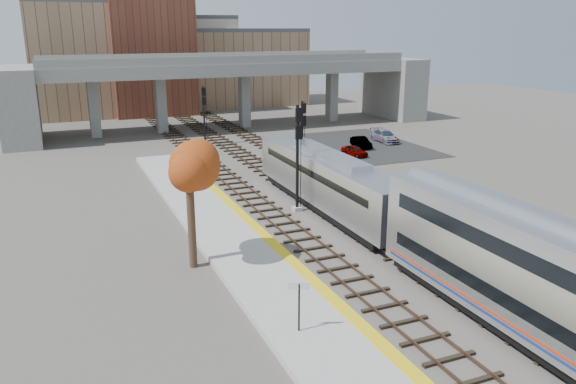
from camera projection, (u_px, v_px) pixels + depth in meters
name	position (u px, v px, depth m)	size (l,w,h in m)	color
ground	(379.00, 255.00, 32.87)	(160.00, 160.00, 0.00)	#47423D
platform	(263.00, 272.00, 30.11)	(4.50, 60.00, 0.35)	#9E9E99
yellow_strip	(295.00, 263.00, 30.77)	(0.70, 60.00, 0.01)	yellow
tracks	(305.00, 195.00, 44.24)	(10.70, 95.00, 0.25)	black
overpass	(229.00, 83.00, 72.82)	(54.00, 12.00, 9.50)	slate
buildings_far	(167.00, 59.00, 89.92)	(43.00, 21.00, 20.60)	#9F785C
parking_lot	(353.00, 146.00, 62.84)	(14.00, 18.00, 0.04)	black
locomotive	(328.00, 180.00, 40.23)	(3.02, 19.05, 4.10)	#A8AAB2
signal_mast_near	(298.00, 158.00, 39.56)	(0.60, 0.64, 7.66)	#9E9E99
signal_mast_mid	(302.00, 141.00, 48.54)	(0.60, 0.64, 6.77)	#9E9E99
signal_mast_far	(204.00, 117.00, 62.52)	(0.60, 0.64, 6.55)	#9E9E99
station_sign	(299.00, 296.00, 23.52)	(0.86, 0.37, 2.27)	black
tree	(189.00, 179.00, 29.80)	(3.60, 3.60, 6.85)	#382619
car_a	(355.00, 151.00, 57.72)	(1.28, 3.17, 1.08)	#99999E
car_b	(361.00, 142.00, 61.65)	(1.25, 3.60, 1.18)	#99999E
car_c	(385.00, 136.00, 64.84)	(1.87, 4.60, 1.34)	#99999E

